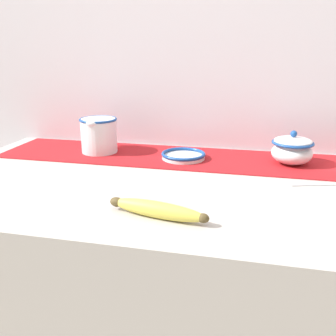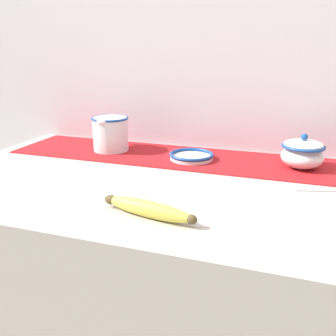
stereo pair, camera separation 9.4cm
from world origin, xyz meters
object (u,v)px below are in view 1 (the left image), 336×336
Objects in this scene: sugar_bowl at (292,150)px; small_dish at (183,155)px; cream_pitcher at (99,134)px; banana at (157,210)px.

sugar_bowl is 0.88× the size of small_dish.
cream_pitcher is 0.64× the size of banana.
banana is at bearing -54.98° from cream_pitcher.
sugar_bowl is at bearing 55.85° from banana.
sugar_bowl reaches higher than banana.
sugar_bowl is 0.54m from banana.
sugar_bowl is 0.54× the size of banana.
cream_pitcher is at bearing 125.02° from banana.
sugar_bowl reaches higher than small_dish.
banana is (0.02, -0.43, 0.00)m from small_dish.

